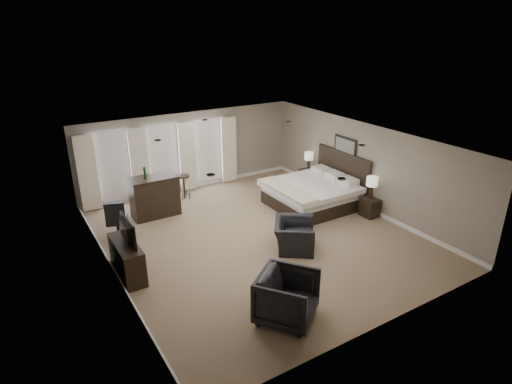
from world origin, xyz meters
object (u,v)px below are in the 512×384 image
bed (315,182)px  nightstand_far (308,178)px  armchair_near (294,231)px  bar_stool_right (184,187)px  tv (125,241)px  lamp_near (371,188)px  desk_chair (117,219)px  lamp_far (309,161)px  dresser (127,259)px  nightstand_near (369,207)px  armchair_far (287,295)px  bar_stool_left (150,206)px  bar_counter (155,196)px

bed → nightstand_far: size_ratio=4.23×
armchair_near → bar_stool_right: armchair_near is taller
nightstand_far → tv: bearing=-161.5°
lamp_near → desk_chair: (-6.63, 2.44, -0.32)m
bed → bar_stool_right: (-3.20, 2.62, -0.38)m
bed → armchair_near: (-2.12, -1.83, -0.29)m
bar_stool_right → desk_chair: 3.03m
lamp_far → tv: lamp_far is taller
dresser → bar_stool_right: bearing=51.0°
bar_stool_right → nightstand_near: bearing=-44.9°
bed → tv: bearing=-171.8°
lamp_near → armchair_far: lamp_near is taller
bed → lamp_near: bearing=-58.5°
nightstand_far → bar_stool_right: bearing=164.0°
dresser → armchair_far: size_ratio=1.30×
dresser → lamp_far: bearing=18.5°
nightstand_near → nightstand_far: bearing=90.0°
desk_chair → armchair_far: bearing=129.9°
bed → armchair_near: bed is taller
nightstand_far → desk_chair: desk_chair is taller
nightstand_near → bar_stool_right: bearing=135.1°
nightstand_far → bed: bearing=-121.5°
lamp_far → dresser: (-6.92, -2.32, -0.48)m
lamp_far → bar_stool_right: bearing=164.0°
lamp_far → bar_stool_left: 5.55m
bed → armchair_far: bearing=-134.2°
nightstand_near → bar_stool_left: (-5.52, 3.17, 0.12)m
lamp_near → bar_stool_right: bearing=135.1°
tv → bar_stool_left: bearing=-28.4°
bar_counter → bar_stool_left: (-0.21, -0.16, -0.21)m
armchair_far → dresser: bearing=88.0°
armchair_far → bar_stool_right: (0.68, 6.61, -0.14)m
bed → desk_chair: bearing=170.2°
armchair_near → desk_chair: (-3.62, 2.82, 0.07)m
nightstand_far → desk_chair: (-6.63, -0.46, 0.27)m
dresser → bar_stool_left: (1.40, 2.59, -0.02)m
nightstand_near → bar_counter: bar_counter is taller
lamp_far → armchair_far: size_ratio=0.58×
lamp_near → desk_chair: lamp_near is taller
bed → lamp_far: size_ratio=3.88×
nightstand_near → armchair_near: (-3.01, -0.38, 0.21)m
bed → bar_stool_left: 4.95m
nightstand_far → bar_stool_left: bar_stool_left is taller
dresser → bar_stool_right: dresser is taller
tv → bar_stool_left: 2.98m
bed → nightstand_far: bearing=58.5°
nightstand_far → armchair_far: 7.24m
lamp_far → dresser: bearing=-161.5°
armchair_far → lamp_near: bearing=-8.7°
nightstand_near → dresser: 6.95m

